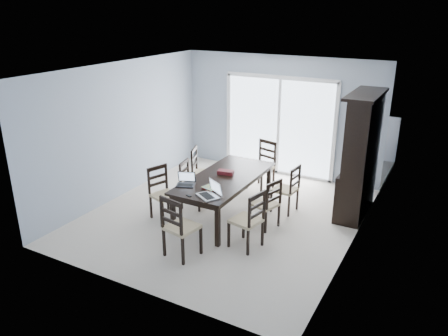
{
  "coord_description": "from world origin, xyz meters",
  "views": [
    {
      "loc": [
        3.4,
        -6.23,
        3.56
      ],
      "look_at": [
        -0.01,
        0.0,
        0.91
      ],
      "focal_mm": 35.0,
      "sensor_mm": 36.0,
      "label": 1
    }
  ],
  "objects_px": {
    "laptop_silver": "(208,193)",
    "cell_phone": "(189,196)",
    "china_hutch": "(360,157)",
    "chair_left_far": "(200,167)",
    "chair_right_far": "(290,184)",
    "laptop_dark": "(185,183)",
    "chair_right_mid": "(269,199)",
    "game_box": "(226,172)",
    "chair_right_near": "(251,214)",
    "dining_table": "(225,181)",
    "chair_left_near": "(161,187)",
    "chair_end_far": "(264,160)",
    "chair_end_near": "(177,221)",
    "chair_left_mid": "(189,179)",
    "hot_tub": "(255,138)"
  },
  "relations": [
    {
      "from": "china_hutch",
      "to": "chair_right_mid",
      "type": "bearing_deg",
      "value": -131.09
    },
    {
      "from": "chair_end_near",
      "to": "laptop_dark",
      "type": "distance_m",
      "value": 1.03
    },
    {
      "from": "china_hutch",
      "to": "chair_left_mid",
      "type": "distance_m",
      "value": 3.09
    },
    {
      "from": "chair_end_far",
      "to": "cell_phone",
      "type": "relative_size",
      "value": 11.94
    },
    {
      "from": "laptop_silver",
      "to": "chair_left_mid",
      "type": "bearing_deg",
      "value": 166.4
    },
    {
      "from": "chair_left_far",
      "to": "chair_right_far",
      "type": "distance_m",
      "value": 1.82
    },
    {
      "from": "laptop_silver",
      "to": "cell_phone",
      "type": "height_order",
      "value": "laptop_silver"
    },
    {
      "from": "chair_left_near",
      "to": "chair_left_far",
      "type": "xyz_separation_m",
      "value": [
        0.1,
        1.13,
        0.03
      ]
    },
    {
      "from": "china_hutch",
      "to": "chair_right_far",
      "type": "height_order",
      "value": "china_hutch"
    },
    {
      "from": "chair_left_far",
      "to": "chair_end_far",
      "type": "xyz_separation_m",
      "value": [
        0.93,
        0.97,
        0.01
      ]
    },
    {
      "from": "laptop_silver",
      "to": "chair_right_mid",
      "type": "bearing_deg",
      "value": 80.09
    },
    {
      "from": "chair_right_near",
      "to": "chair_end_near",
      "type": "bearing_deg",
      "value": 143.83
    },
    {
      "from": "chair_left_mid",
      "to": "laptop_dark",
      "type": "distance_m",
      "value": 0.84
    },
    {
      "from": "dining_table",
      "to": "china_hutch",
      "type": "relative_size",
      "value": 1.0
    },
    {
      "from": "chair_left_mid",
      "to": "chair_right_mid",
      "type": "xyz_separation_m",
      "value": [
        1.65,
        -0.1,
        -0.0
      ]
    },
    {
      "from": "china_hutch",
      "to": "chair_right_far",
      "type": "relative_size",
      "value": 2.12
    },
    {
      "from": "chair_right_far",
      "to": "laptop_dark",
      "type": "height_order",
      "value": "chair_right_far"
    },
    {
      "from": "game_box",
      "to": "chair_right_near",
      "type": "bearing_deg",
      "value": -44.53
    },
    {
      "from": "china_hutch",
      "to": "chair_end_far",
      "type": "distance_m",
      "value": 2.02
    },
    {
      "from": "chair_left_near",
      "to": "chair_end_far",
      "type": "height_order",
      "value": "chair_end_far"
    },
    {
      "from": "cell_phone",
      "to": "laptop_dark",
      "type": "bearing_deg",
      "value": 151.93
    },
    {
      "from": "chair_left_mid",
      "to": "chair_right_mid",
      "type": "height_order",
      "value": "chair_left_mid"
    },
    {
      "from": "game_box",
      "to": "hot_tub",
      "type": "xyz_separation_m",
      "value": [
        -0.93,
        3.26,
        -0.34
      ]
    },
    {
      "from": "chair_right_mid",
      "to": "game_box",
      "type": "bearing_deg",
      "value": 96.01
    },
    {
      "from": "chair_right_far",
      "to": "game_box",
      "type": "distance_m",
      "value": 1.18
    },
    {
      "from": "chair_end_far",
      "to": "china_hutch",
      "type": "bearing_deg",
      "value": -172.46
    },
    {
      "from": "hot_tub",
      "to": "chair_left_far",
      "type": "bearing_deg",
      "value": -87.56
    },
    {
      "from": "laptop_dark",
      "to": "game_box",
      "type": "bearing_deg",
      "value": 44.56
    },
    {
      "from": "laptop_dark",
      "to": "chair_end_far",
      "type": "bearing_deg",
      "value": 56.32
    },
    {
      "from": "chair_right_mid",
      "to": "cell_phone",
      "type": "bearing_deg",
      "value": 150.52
    },
    {
      "from": "china_hutch",
      "to": "chair_right_mid",
      "type": "relative_size",
      "value": 2.17
    },
    {
      "from": "china_hutch",
      "to": "chair_end_far",
      "type": "xyz_separation_m",
      "value": [
        -1.95,
        0.28,
        -0.46
      ]
    },
    {
      "from": "chair_right_far",
      "to": "cell_phone",
      "type": "xyz_separation_m",
      "value": [
        -1.06,
        -1.68,
        0.21
      ]
    },
    {
      "from": "laptop_dark",
      "to": "hot_tub",
      "type": "distance_m",
      "value": 4.1
    },
    {
      "from": "chair_left_near",
      "to": "chair_left_mid",
      "type": "height_order",
      "value": "chair_left_near"
    },
    {
      "from": "china_hutch",
      "to": "chair_left_far",
      "type": "xyz_separation_m",
      "value": [
        -2.88,
        -0.7,
        -0.47
      ]
    },
    {
      "from": "chair_left_near",
      "to": "hot_tub",
      "type": "height_order",
      "value": "chair_left_near"
    },
    {
      "from": "dining_table",
      "to": "chair_left_near",
      "type": "height_order",
      "value": "chair_left_near"
    },
    {
      "from": "chair_right_near",
      "to": "hot_tub",
      "type": "xyz_separation_m",
      "value": [
        -1.87,
        4.18,
        -0.14
      ]
    },
    {
      "from": "chair_end_near",
      "to": "chair_end_far",
      "type": "distance_m",
      "value": 3.1
    },
    {
      "from": "chair_right_near",
      "to": "laptop_dark",
      "type": "xyz_separation_m",
      "value": [
        -1.28,
        0.15,
        0.22
      ]
    },
    {
      "from": "china_hutch",
      "to": "dining_table",
      "type": "bearing_deg",
      "value": -148.29
    },
    {
      "from": "dining_table",
      "to": "chair_left_far",
      "type": "bearing_deg",
      "value": 147.08
    },
    {
      "from": "dining_table",
      "to": "chair_right_far",
      "type": "distance_m",
      "value": 1.18
    },
    {
      "from": "cell_phone",
      "to": "chair_left_mid",
      "type": "bearing_deg",
      "value": 144.68
    },
    {
      "from": "chair_left_far",
      "to": "chair_end_far",
      "type": "relative_size",
      "value": 0.99
    },
    {
      "from": "chair_right_near",
      "to": "chair_right_mid",
      "type": "relative_size",
      "value": 1.09
    },
    {
      "from": "chair_right_mid",
      "to": "game_box",
      "type": "relative_size",
      "value": 3.62
    },
    {
      "from": "chair_left_mid",
      "to": "hot_tub",
      "type": "distance_m",
      "value": 3.34
    },
    {
      "from": "chair_left_mid",
      "to": "laptop_silver",
      "type": "relative_size",
      "value": 2.35
    }
  ]
}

